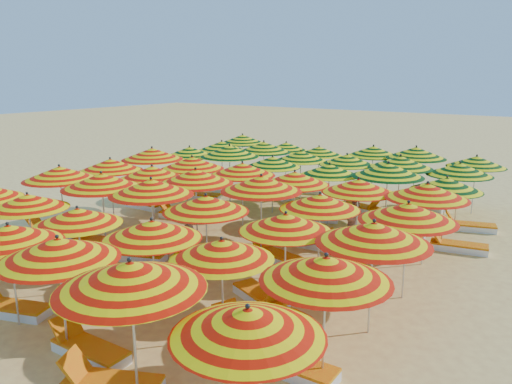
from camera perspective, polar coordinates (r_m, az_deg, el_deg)
ground at (r=16.68m, az=-0.98°, el=-5.68°), size 120.00×120.00×0.00m
umbrella_2 at (r=11.87m, az=-26.43°, el=-4.40°), size 2.78×2.78×2.39m
umbrella_3 at (r=10.30m, az=-21.68°, el=-6.11°), size 2.99×2.99×2.47m
umbrella_4 at (r=8.31m, az=-14.16°, el=-9.26°), size 3.02×3.02×2.61m
umbrella_5 at (r=7.13m, az=-0.96°, el=-14.69°), size 2.49×2.49×2.36m
umbrella_7 at (r=15.02m, az=-24.62°, el=-1.00°), size 2.79×2.79×2.31m
umbrella_8 at (r=13.07m, az=-19.71°, el=-2.63°), size 2.44×2.44×2.29m
umbrella_9 at (r=11.30m, az=-11.81°, el=-4.24°), size 2.38×2.38×2.36m
umbrella_10 at (r=10.11m, az=-3.93°, el=-6.57°), size 2.57×2.57×2.27m
umbrella_11 at (r=8.75m, az=8.00°, el=-8.69°), size 2.44×2.44×2.47m
umbrella_12 at (r=17.70m, az=-21.52°, el=2.01°), size 2.51×2.51×2.55m
umbrella_13 at (r=15.87m, az=-17.24°, el=1.22°), size 2.88×2.88×2.58m
umbrella_14 at (r=14.57m, az=-11.88°, el=0.54°), size 3.08×3.08×2.59m
umbrella_15 at (r=13.10m, az=-5.75°, el=-1.34°), size 2.62×2.62×2.42m
umbrella_16 at (r=11.65m, az=3.41°, el=-3.51°), size 2.48×2.48×2.34m
umbrella_17 at (r=10.57m, az=13.29°, el=-4.59°), size 2.48×2.48×2.55m
umbrella_18 at (r=19.11m, az=-16.30°, el=2.99°), size 2.49×2.49×2.48m
umbrella_19 at (r=17.44m, az=-11.80°, el=2.19°), size 2.53×2.53×2.44m
umbrella_20 at (r=16.02m, az=-6.91°, el=1.77°), size 3.17×3.17×2.56m
umbrella_21 at (r=14.74m, az=0.60°, el=0.95°), size 3.12×3.12×2.58m
umbrella_22 at (r=13.61m, az=7.31°, el=-1.12°), size 2.31×2.31×2.34m
umbrella_23 at (r=12.48m, az=16.98°, el=-2.24°), size 3.00×3.00×2.51m
umbrella_24 at (r=20.40m, az=-11.79°, el=4.28°), size 2.68×2.68×2.64m
umbrella_25 at (r=18.74m, az=-7.31°, el=3.33°), size 2.46×2.46×2.51m
umbrella_26 at (r=17.55m, az=-1.57°, el=2.62°), size 2.99×2.99×2.47m
umbrella_27 at (r=16.28m, az=4.45°, el=1.58°), size 2.35×2.35×2.42m
umbrella_28 at (r=15.58m, az=11.61°, el=0.69°), size 2.84×2.84×2.38m
umbrella_29 at (r=14.92m, az=18.99°, el=0.08°), size 2.53×2.53×2.50m
umbrella_30 at (r=22.24m, az=-7.60°, el=4.59°), size 2.39×2.39×2.39m
umbrella_31 at (r=20.77m, az=-3.05°, el=4.69°), size 3.25×3.25×2.64m
umbrella_32 at (r=19.66m, az=1.92°, el=3.47°), size 2.95×2.95×2.35m
umbrella_33 at (r=18.36m, az=8.39°, el=2.53°), size 2.32×2.32×2.32m
umbrella_34 at (r=17.45m, az=14.86°, el=2.44°), size 3.09×3.09×2.58m
umbrella_35 at (r=16.68m, az=20.95°, el=0.83°), size 2.89×2.89×2.36m
umbrella_36 at (r=23.49m, az=-3.93°, el=5.27°), size 2.64×2.64×2.45m
umbrella_37 at (r=22.31m, az=0.90°, el=5.16°), size 3.06×3.06×2.57m
umbrella_38 at (r=21.26m, az=5.15°, el=4.14°), size 2.44×2.44×2.34m
umbrella_39 at (r=20.35m, az=10.34°, el=3.65°), size 2.76×2.76×2.37m
umbrella_40 at (r=19.30m, az=16.17°, el=3.30°), size 2.45×2.45×2.55m
umbrella_41 at (r=19.08m, az=22.25°, el=2.41°), size 2.62×2.62×2.44m
umbrella_42 at (r=25.36m, az=-1.55°, el=6.05°), size 3.05×3.05×2.53m
umbrella_43 at (r=24.14m, az=3.47°, el=5.19°), size 2.73×2.73×2.30m
umbrella_44 at (r=23.07m, az=7.21°, el=4.67°), size 2.60×2.60×2.27m
umbrella_45 at (r=22.36m, az=13.26°, el=4.57°), size 3.05×3.05×2.46m
umbrella_46 at (r=21.49m, az=17.82°, el=4.30°), size 2.88×2.88×2.61m
umbrella_47 at (r=21.29m, az=23.88°, el=3.19°), size 2.37×2.37×2.39m
lounger_2 at (r=13.12m, az=-26.14°, el=-11.86°), size 1.83×1.13×0.69m
lounger_3 at (r=10.80m, az=-18.55°, el=-16.69°), size 1.75×0.63×0.69m
lounger_4 at (r=9.68m, az=-16.26°, el=-20.32°), size 1.82×1.25×0.69m
lounger_5 at (r=13.40m, az=-17.18°, el=-10.51°), size 1.83×1.15×0.69m
lounger_6 at (r=10.64m, az=-1.41°, el=-16.44°), size 1.83×1.16×0.69m
lounger_7 at (r=9.83m, az=3.97°, el=-19.17°), size 1.74×0.61×0.69m
lounger_8 at (r=18.61m, az=-22.29°, el=-4.18°), size 1.82×1.17×0.69m
lounger_9 at (r=17.00m, az=-17.42°, el=-5.40°), size 1.82×1.23×0.69m
lounger_10 at (r=15.43m, az=-13.20°, el=-7.05°), size 1.83×1.14×0.69m
lounger_11 at (r=12.40m, az=0.65°, el=-11.88°), size 1.82×1.20×0.69m
lounger_12 at (r=15.06m, az=2.15°, el=-7.20°), size 1.82×0.95×0.69m
lounger_13 at (r=21.18m, az=-12.49°, el=-1.43°), size 1.75×0.63×0.69m
lounger_14 at (r=19.53m, az=-8.60°, el=-2.51°), size 1.83×1.07×0.69m
lounger_15 at (r=16.32m, az=5.73°, el=-5.61°), size 1.77×0.69×0.69m
lounger_16 at (r=22.32m, az=-6.40°, el=-0.44°), size 1.82×1.17×0.69m
lounger_17 at (r=19.10m, az=6.99°, el=-2.82°), size 1.82×1.18×0.69m
lounger_18 at (r=17.57m, az=16.03°, el=-4.70°), size 1.77×0.69×0.69m
lounger_19 at (r=17.02m, az=22.01°, el=-5.75°), size 1.81×0.90×0.69m
lounger_20 at (r=23.44m, az=-3.11°, el=0.29°), size 1.76×0.67×0.69m
lounger_21 at (r=22.48m, az=2.30°, el=-0.27°), size 1.82×1.01×0.69m
lounger_22 at (r=20.71m, az=11.85°, el=-1.74°), size 1.82×0.94×0.69m
lounger_23 at (r=19.36m, az=23.14°, el=-3.61°), size 1.83×1.07×0.69m
lounger_24 at (r=23.55m, az=5.61°, el=0.31°), size 1.82×0.98×0.69m
lounger_25 at (r=21.87m, az=18.76°, el=-1.37°), size 1.82×0.99×0.69m
beachgoer_a at (r=15.86m, az=-7.55°, el=-4.08°), size 0.57×0.63×1.44m
beachgoer_b at (r=17.20m, az=11.35°, el=-2.78°), size 0.60×0.75×1.48m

